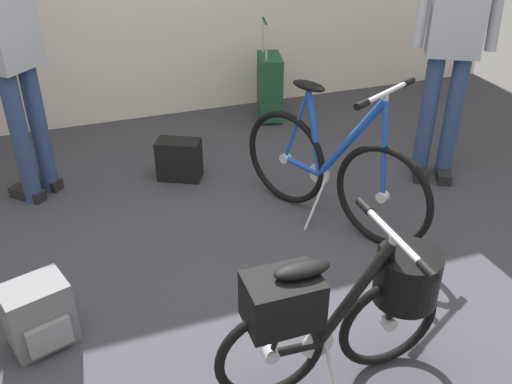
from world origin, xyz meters
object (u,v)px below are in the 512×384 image
object	(u,v)px
rolling_suitcase	(270,86)
handbag_on_floor	(39,315)
folding_bike_foreground	(345,306)
visitor_near_wall	(8,39)
display_bike_left	(331,170)
backpack_on_floor	(180,160)
visitor_browsing	(456,29)

from	to	relation	value
rolling_suitcase	handbag_on_floor	world-z (taller)	rolling_suitcase
folding_bike_foreground	visitor_near_wall	world-z (taller)	visitor_near_wall
display_bike_left	backpack_on_floor	distance (m)	1.12
visitor_browsing	rolling_suitcase	distance (m)	1.68
folding_bike_foreground	rolling_suitcase	distance (m)	2.85
visitor_browsing	visitor_near_wall	bearing A→B (deg)	166.11
display_bike_left	rolling_suitcase	xyz separation A→B (m)	(0.25, 1.63, -0.06)
handbag_on_floor	rolling_suitcase	bearing A→B (deg)	47.83
rolling_suitcase	backpack_on_floor	bearing A→B (deg)	-140.50
display_bike_left	visitor_near_wall	world-z (taller)	visitor_near_wall
visitor_near_wall	display_bike_left	bearing A→B (deg)	-29.47
rolling_suitcase	handbag_on_floor	bearing A→B (deg)	-132.17
backpack_on_floor	handbag_on_floor	bearing A→B (deg)	-125.69
visitor_near_wall	backpack_on_floor	xyz separation A→B (m)	(0.91, -0.09, -0.89)
visitor_browsing	rolling_suitcase	size ratio (longest dim) A/B	2.11
folding_bike_foreground	display_bike_left	size ratio (longest dim) A/B	0.84
visitor_browsing	display_bike_left	bearing A→B (deg)	-163.13
handbag_on_floor	folding_bike_foreground	bearing A→B (deg)	-28.49
display_bike_left	rolling_suitcase	world-z (taller)	display_bike_left
display_bike_left	handbag_on_floor	world-z (taller)	display_bike_left
display_bike_left	handbag_on_floor	size ratio (longest dim) A/B	3.64
visitor_near_wall	rolling_suitcase	world-z (taller)	visitor_near_wall
visitor_browsing	backpack_on_floor	world-z (taller)	visitor_browsing
handbag_on_floor	visitor_near_wall	bearing A→B (deg)	88.77
display_bike_left	visitor_near_wall	size ratio (longest dim) A/B	0.67
rolling_suitcase	handbag_on_floor	distance (m)	2.85
rolling_suitcase	backpack_on_floor	world-z (taller)	rolling_suitcase
visitor_browsing	backpack_on_floor	xyz separation A→B (m)	(-1.67, 0.55, -0.87)
folding_bike_foreground	visitor_browsing	world-z (taller)	visitor_browsing
backpack_on_floor	handbag_on_floor	size ratio (longest dim) A/B	1.04
display_bike_left	visitor_browsing	xyz separation A→B (m)	(0.94, 0.29, 0.67)
visitor_near_wall	rolling_suitcase	distance (m)	2.15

